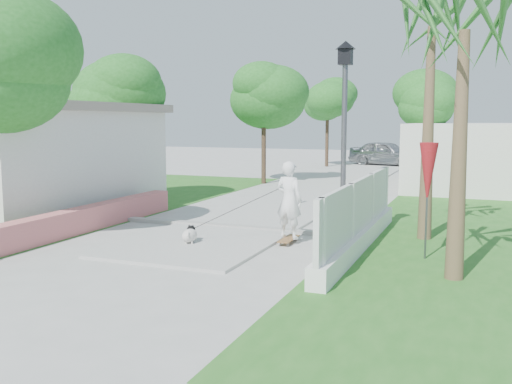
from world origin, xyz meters
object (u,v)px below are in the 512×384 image
at_px(street_lamp, 344,134).
at_px(skateboarder, 250,207).
at_px(dog, 190,235).
at_px(parked_car, 386,153).
at_px(bollard, 291,189).
at_px(patio_umbrella, 428,174).

relative_size(street_lamp, skateboarder, 1.94).
relative_size(dog, parked_car, 0.14).
distance_m(bollard, dog, 6.11).
bearing_deg(skateboarder, parked_car, -75.86).
xyz_separation_m(bollard, patio_umbrella, (4.60, -5.50, 1.10)).
height_order(street_lamp, dog, street_lamp).
bearing_deg(skateboarder, bollard, -68.72).
relative_size(bollard, dog, 1.80).
height_order(bollard, skateboarder, skateboarder).
xyz_separation_m(dog, parked_car, (0.55, 23.78, 0.52)).
bearing_deg(bollard, skateboarder, -81.40).
height_order(bollard, dog, bollard).
bearing_deg(bollard, patio_umbrella, -50.09).
bearing_deg(bollard, street_lamp, -59.04).
height_order(patio_umbrella, dog, patio_umbrella).
distance_m(street_lamp, patio_umbrella, 2.27).
relative_size(street_lamp, dog, 7.35).
bearing_deg(dog, parked_car, 68.96).
bearing_deg(street_lamp, dog, -152.19).
xyz_separation_m(street_lamp, bollard, (-2.70, 4.50, -1.84)).
relative_size(patio_umbrella, parked_car, 0.52).
bearing_deg(skateboarder, patio_umbrella, -169.24).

